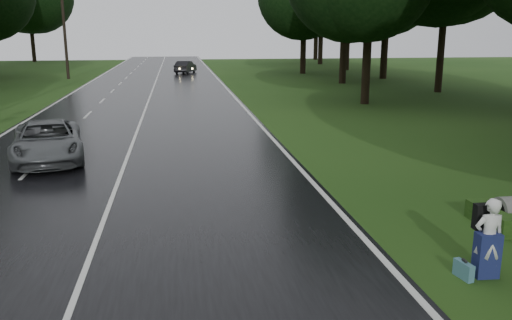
% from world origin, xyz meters
% --- Properties ---
extents(ground, '(160.00, 160.00, 0.00)m').
position_xyz_m(ground, '(0.00, 0.00, 0.00)').
color(ground, '#244514').
rests_on(ground, ground).
extents(road, '(12.00, 140.00, 0.04)m').
position_xyz_m(road, '(0.00, 20.00, 0.02)').
color(road, black).
rests_on(road, ground).
extents(lane_center, '(0.12, 140.00, 0.01)m').
position_xyz_m(lane_center, '(0.00, 20.00, 0.04)').
color(lane_center, silver).
rests_on(lane_center, road).
extents(grey_car, '(3.23, 5.33, 1.38)m').
position_xyz_m(grey_car, '(-2.69, 9.29, 0.73)').
color(grey_car, '#55595B').
rests_on(grey_car, road).
extents(far_car, '(2.59, 4.27, 1.33)m').
position_xyz_m(far_car, '(2.91, 49.37, 0.70)').
color(far_car, black).
rests_on(far_car, road).
extents(hitchhiker, '(0.57, 0.52, 1.53)m').
position_xyz_m(hitchhiker, '(7.43, -1.34, 0.71)').
color(hitchhiker, silver).
rests_on(hitchhiker, ground).
extents(suitcase, '(0.21, 0.47, 0.32)m').
position_xyz_m(suitcase, '(6.99, -1.37, 0.16)').
color(suitcase, teal).
rests_on(suitcase, ground).
extents(utility_pole_far, '(1.80, 0.28, 10.70)m').
position_xyz_m(utility_pole_far, '(-8.50, 44.23, 0.00)').
color(utility_pole_far, black).
rests_on(utility_pole_far, ground).
extents(tree_right_d, '(9.11, 9.11, 14.24)m').
position_xyz_m(tree_right_d, '(13.63, 22.40, 0.00)').
color(tree_right_d, black).
rests_on(tree_right_d, ground).
extents(tree_right_e, '(8.72, 8.72, 13.63)m').
position_xyz_m(tree_right_e, '(16.40, 35.83, 0.00)').
color(tree_right_e, black).
rests_on(tree_right_e, ground).
extents(tree_right_f, '(9.05, 9.05, 14.14)m').
position_xyz_m(tree_right_f, '(15.57, 47.42, 0.00)').
color(tree_right_f, black).
rests_on(tree_right_f, ground).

